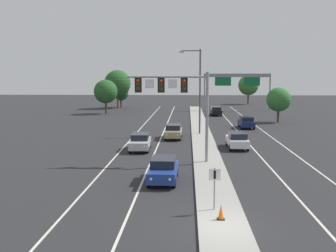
{
  "coord_description": "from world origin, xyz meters",
  "views": [
    {
      "loc": [
        -1.71,
        -18.15,
        7.05
      ],
      "look_at": [
        -3.2,
        12.73,
        3.2
      ],
      "focal_mm": 43.36,
      "sensor_mm": 36.0,
      "label": 1
    }
  ],
  "objects_px": {
    "car_oncoming_blue": "(163,169)",
    "car_receding_white": "(237,140)",
    "street_lamp_median": "(198,86)",
    "car_oncoming_tan": "(173,131)",
    "highway_sign_gantry": "(237,80)",
    "median_sign_post": "(215,182)",
    "tree_far_left_b": "(106,92)",
    "tree_far_left_a": "(121,93)",
    "tree_far_right_a": "(248,85)",
    "overhead_signal_mast": "(179,96)",
    "traffic_cone_median_nose": "(221,212)",
    "tree_far_left_c": "(118,83)",
    "car_oncoming_silver": "(140,142)",
    "car_receding_navy": "(246,122)",
    "tree_far_right_c": "(279,100)",
    "car_receding_black": "(216,111)"
  },
  "relations": [
    {
      "from": "car_oncoming_blue",
      "to": "car_receding_white",
      "type": "height_order",
      "value": "same"
    },
    {
      "from": "street_lamp_median",
      "to": "car_oncoming_tan",
      "type": "xyz_separation_m",
      "value": [
        -2.82,
        -3.14,
        -4.97
      ]
    },
    {
      "from": "highway_sign_gantry",
      "to": "car_receding_white",
      "type": "bearing_deg",
      "value": -96.75
    },
    {
      "from": "median_sign_post",
      "to": "tree_far_left_b",
      "type": "relative_size",
      "value": 0.35
    },
    {
      "from": "tree_far_left_a",
      "to": "tree_far_right_a",
      "type": "relative_size",
      "value": 0.68
    },
    {
      "from": "overhead_signal_mast",
      "to": "traffic_cone_median_nose",
      "type": "bearing_deg",
      "value": -79.98
    },
    {
      "from": "overhead_signal_mast",
      "to": "street_lamp_median",
      "type": "height_order",
      "value": "street_lamp_median"
    },
    {
      "from": "tree_far_left_a",
      "to": "tree_far_left_c",
      "type": "bearing_deg",
      "value": -93.36
    },
    {
      "from": "overhead_signal_mast",
      "to": "tree_far_left_c",
      "type": "distance_m",
      "value": 56.39
    },
    {
      "from": "car_oncoming_silver",
      "to": "car_oncoming_blue",
      "type": "bearing_deg",
      "value": -75.7
    },
    {
      "from": "car_oncoming_silver",
      "to": "car_oncoming_tan",
      "type": "height_order",
      "value": "same"
    },
    {
      "from": "overhead_signal_mast",
      "to": "tree_far_right_a",
      "type": "bearing_deg",
      "value": 77.17
    },
    {
      "from": "car_receding_navy",
      "to": "tree_far_left_c",
      "type": "distance_m",
      "value": 39.7
    },
    {
      "from": "car_oncoming_tan",
      "to": "highway_sign_gantry",
      "type": "relative_size",
      "value": 0.34
    },
    {
      "from": "highway_sign_gantry",
      "to": "tree_far_right_a",
      "type": "xyz_separation_m",
      "value": [
        5.06,
        19.2,
        -1.45
      ]
    },
    {
      "from": "car_oncoming_tan",
      "to": "tree_far_right_c",
      "type": "bearing_deg",
      "value": 47.57
    },
    {
      "from": "car_oncoming_blue",
      "to": "car_oncoming_tan",
      "type": "relative_size",
      "value": 1.0
    },
    {
      "from": "car_receding_white",
      "to": "tree_far_left_c",
      "type": "height_order",
      "value": "tree_far_left_c"
    },
    {
      "from": "overhead_signal_mast",
      "to": "tree_far_left_a",
      "type": "distance_m",
      "value": 59.38
    },
    {
      "from": "street_lamp_median",
      "to": "car_oncoming_silver",
      "type": "relative_size",
      "value": 2.22
    },
    {
      "from": "tree_far_left_b",
      "to": "car_oncoming_silver",
      "type": "bearing_deg",
      "value": -73.75
    },
    {
      "from": "tree_far_right_a",
      "to": "median_sign_post",
      "type": "bearing_deg",
      "value": -99.54
    },
    {
      "from": "traffic_cone_median_nose",
      "to": "tree_far_right_a",
      "type": "distance_m",
      "value": 83.34
    },
    {
      "from": "car_oncoming_blue",
      "to": "car_receding_white",
      "type": "distance_m",
      "value": 14.28
    },
    {
      "from": "median_sign_post",
      "to": "car_oncoming_tan",
      "type": "height_order",
      "value": "median_sign_post"
    },
    {
      "from": "car_oncoming_silver",
      "to": "tree_far_left_a",
      "type": "relative_size",
      "value": 0.91
    },
    {
      "from": "street_lamp_median",
      "to": "car_receding_navy",
      "type": "xyz_separation_m",
      "value": [
        6.7,
        6.48,
        -4.97
      ]
    },
    {
      "from": "car_receding_black",
      "to": "tree_far_left_b",
      "type": "distance_m",
      "value": 20.56
    },
    {
      "from": "car_oncoming_silver",
      "to": "highway_sign_gantry",
      "type": "relative_size",
      "value": 0.34
    },
    {
      "from": "street_lamp_median",
      "to": "car_receding_black",
      "type": "relative_size",
      "value": 2.22
    },
    {
      "from": "car_oncoming_blue",
      "to": "tree_far_right_c",
      "type": "height_order",
      "value": "tree_far_right_c"
    },
    {
      "from": "median_sign_post",
      "to": "tree_far_right_a",
      "type": "xyz_separation_m",
      "value": [
        13.56,
        80.68,
        3.13
      ]
    },
    {
      "from": "car_oncoming_blue",
      "to": "highway_sign_gantry",
      "type": "xyz_separation_m",
      "value": [
        11.5,
        55.44,
        5.34
      ]
    },
    {
      "from": "tree_far_left_b",
      "to": "tree_far_right_c",
      "type": "height_order",
      "value": "tree_far_left_b"
    },
    {
      "from": "tree_far_left_a",
      "to": "tree_far_right_a",
      "type": "height_order",
      "value": "tree_far_right_a"
    },
    {
      "from": "car_receding_black",
      "to": "tree_far_left_a",
      "type": "distance_m",
      "value": 26.86
    },
    {
      "from": "highway_sign_gantry",
      "to": "tree_far_right_c",
      "type": "distance_m",
      "value": 20.57
    },
    {
      "from": "car_oncoming_silver",
      "to": "car_receding_black",
      "type": "height_order",
      "value": "same"
    },
    {
      "from": "highway_sign_gantry",
      "to": "tree_far_right_a",
      "type": "height_order",
      "value": "highway_sign_gantry"
    },
    {
      "from": "tree_far_left_b",
      "to": "tree_far_right_a",
      "type": "relative_size",
      "value": 0.87
    },
    {
      "from": "street_lamp_median",
      "to": "tree_far_right_c",
      "type": "bearing_deg",
      "value": 47.45
    },
    {
      "from": "car_oncoming_blue",
      "to": "tree_far_left_a",
      "type": "relative_size",
      "value": 0.91
    },
    {
      "from": "car_oncoming_silver",
      "to": "tree_far_left_c",
      "type": "distance_m",
      "value": 50.33
    },
    {
      "from": "median_sign_post",
      "to": "traffic_cone_median_nose",
      "type": "bearing_deg",
      "value": -81.31
    },
    {
      "from": "car_oncoming_silver",
      "to": "tree_far_left_a",
      "type": "xyz_separation_m",
      "value": [
        -10.39,
        52.08,
        2.4
      ]
    },
    {
      "from": "median_sign_post",
      "to": "tree_far_left_b",
      "type": "height_order",
      "value": "tree_far_left_b"
    },
    {
      "from": "car_receding_white",
      "to": "car_oncoming_silver",
      "type": "bearing_deg",
      "value": -171.42
    },
    {
      "from": "tree_far_left_b",
      "to": "tree_far_left_a",
      "type": "height_order",
      "value": "tree_far_left_b"
    },
    {
      "from": "car_receding_navy",
      "to": "tree_far_right_c",
      "type": "distance_m",
      "value": 9.56
    },
    {
      "from": "car_oncoming_silver",
      "to": "tree_far_right_c",
      "type": "xyz_separation_m",
      "value": [
        18.21,
        24.08,
        2.64
      ]
    }
  ]
}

